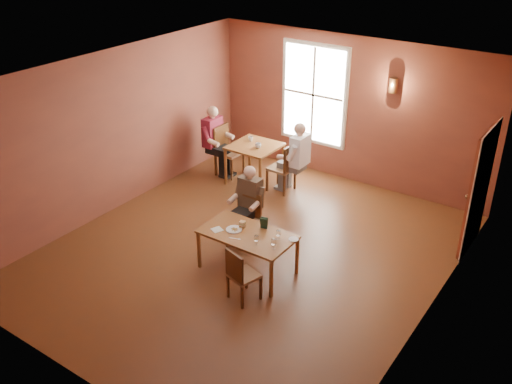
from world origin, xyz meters
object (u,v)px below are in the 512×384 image
Objects in this scene: chair_diner_white at (281,167)px; chair_diner_main at (246,220)px; second_table at (255,164)px; diner_maroon at (228,143)px; chair_diner_maroon at (229,151)px; chair_empty at (244,274)px; diner_white at (283,158)px; diner_main at (245,211)px; main_table at (248,252)px.

chair_diner_main is at bearing -164.08° from chair_diner_white.
diner_maroon is at bearing 180.00° from second_table.
diner_maroon reaches higher than chair_diner_maroon.
second_table is at bearing 138.89° from chair_empty.
diner_maroon is (-1.33, 0.00, 0.21)m from chair_diner_white.
diner_white is (-1.43, 3.31, 0.29)m from chair_empty.
diner_main is 2.80m from chair_diner_maroon.
chair_diner_white is at bearing 0.00° from second_table.
chair_diner_white is (-1.08, 2.69, 0.17)m from main_table.
diner_white is at bearing 90.00° from chair_diner_maroon.
chair_diner_white is 0.72× the size of diner_white.
diner_main is at bearing 90.00° from chair_diner_main.
second_table is at bearing 122.77° from main_table.
diner_white is 1.34m from chair_diner_maroon.
diner_main is at bearing 42.72° from diner_maroon.
diner_main is (0.00, -0.03, 0.20)m from chair_diner_main.
chair_empty is at bearing 40.13° from diner_maroon.
chair_diner_maroon is (-1.88, 2.07, -0.11)m from diner_main.
diner_main is 0.89× the size of diner_maroon.
second_table is at bearing -58.88° from chair_diner_main.
main_table is 2.91m from diner_white.
diner_main is 1.20× the size of chair_diner_maroon.
second_table is at bearing 90.00° from chair_diner_white.
diner_main is 0.90× the size of diner_white.
diner_main reaches higher than chair_diner_maroon.
main_table is 0.73m from chair_empty.
second_table is (-1.73, 2.69, 0.07)m from main_table.
chair_diner_white reaches higher than chair_diner_main.
diner_maroon is at bearing 146.49° from chair_empty.
diner_white is at bearing 90.00° from diner_maroon.
chair_diner_main is (-0.50, 0.65, 0.10)m from main_table.
chair_diner_white is (-0.58, 2.04, 0.07)m from chair_diner_main.
main_table is 0.85m from diner_main.
second_table is 0.91× the size of chair_diner_white.
chair_diner_maroon is at bearing 146.19° from chair_empty.
main_table is 1.36× the size of chair_diner_maroon.
chair_diner_white is at bearing -74.08° from chair_diner_main.
diner_white is at bearing 111.35° from main_table.
chair_diner_main is 2.78m from chair_diner_maroon.
main_table is 1.01× the size of diner_maroon.
diner_maroon reaches higher than chair_diner_main.
diner_main is 1.54m from chair_empty.
chair_empty is 0.60× the size of diner_white.
diner_maroon reaches higher than second_table.
chair_diner_white reaches higher than second_table.
chair_diner_main is at bearing 141.06° from chair_empty.
chair_diner_main is 1.55m from chair_empty.
main_table is at bearing -158.10° from chair_diner_white.
diner_main is at bearing -59.25° from second_table.
diner_white is (-1.05, 2.69, 0.37)m from main_table.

